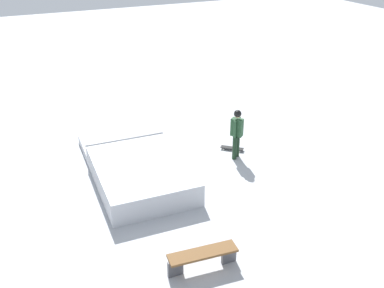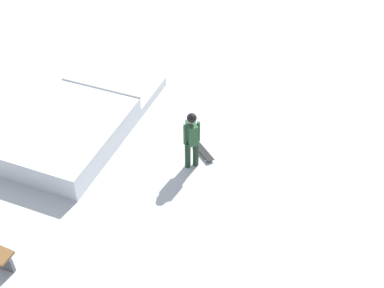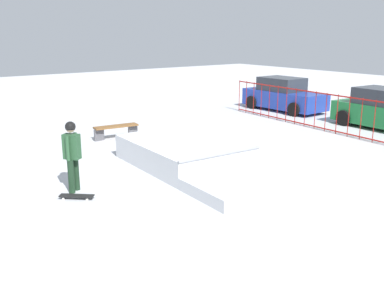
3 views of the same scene
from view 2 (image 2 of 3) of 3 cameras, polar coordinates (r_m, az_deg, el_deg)
ground_plane at (r=14.32m, az=-12.87°, el=-0.16°), size 60.00×60.00×0.00m
skate_ramp at (r=14.49m, az=-12.69°, el=2.08°), size 5.51×2.83×0.74m
skater at (r=12.70m, az=-0.03°, el=0.85°), size 0.44×0.40×1.73m
skateboard at (r=13.65m, az=1.33°, el=-0.92°), size 0.68×0.73×0.09m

